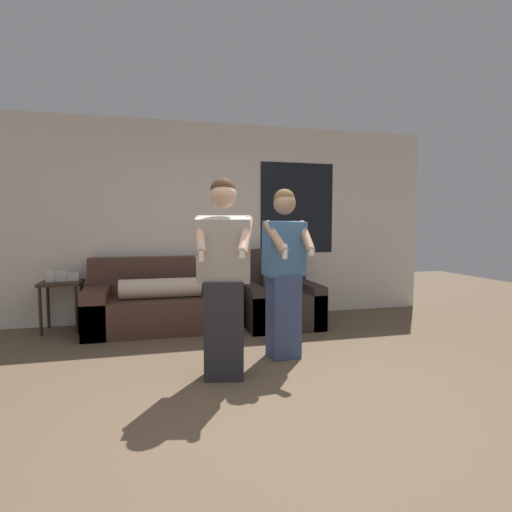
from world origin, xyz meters
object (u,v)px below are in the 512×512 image
couch (161,304)px  person_left (224,279)px  armchair (278,300)px  person_right (284,272)px  side_table (61,289)px

couch → person_left: 1.96m
couch → armchair: armchair is taller
person_right → armchair: bearing=75.1°
person_left → couch: bearing=105.5°
side_table → couch: bearing=-9.0°
armchair → side_table: 2.72m
side_table → person_right: (2.35, -1.60, 0.33)m
couch → armchair: bearing=-4.8°
couch → person_right: person_right is taller
side_table → person_left: (1.69, -2.00, 0.34)m
couch → person_left: size_ratio=1.04×
armchair → person_left: person_left is taller
armchair → person_left: bearing=-120.8°
side_table → person_left: bearing=-49.8°
couch → person_right: bearing=-50.5°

